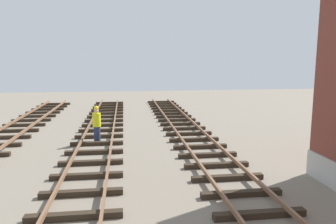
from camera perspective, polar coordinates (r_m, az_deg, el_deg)
track_worker_foreground at (r=16.29m, az=-12.36°, el=-2.20°), size 0.40×0.40×1.87m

